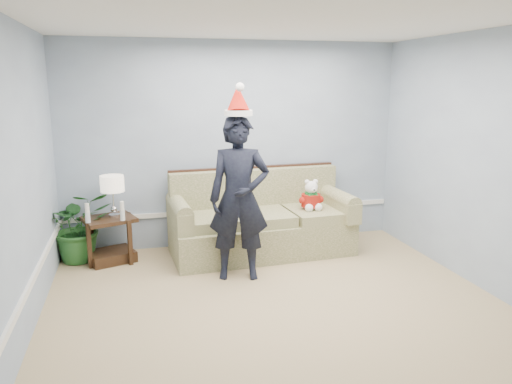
{
  "coord_description": "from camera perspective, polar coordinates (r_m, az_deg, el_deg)",
  "views": [
    {
      "loc": [
        -1.31,
        -3.98,
        2.17
      ],
      "look_at": [
        0.07,
        1.55,
        0.91
      ],
      "focal_mm": 35.0,
      "sensor_mm": 36.0,
      "label": 1
    }
  ],
  "objects": [
    {
      "name": "table_lamp",
      "position": [
        6.27,
        -16.1,
        0.73
      ],
      "size": [
        0.28,
        0.28,
        0.51
      ],
      "color": "silver",
      "rests_on": "side_table"
    },
    {
      "name": "candle_pair",
      "position": [
        6.12,
        -16.87,
        -2.28
      ],
      "size": [
        0.45,
        0.06,
        0.23
      ],
      "color": "silver",
      "rests_on": "side_table"
    },
    {
      "name": "sofa",
      "position": [
        6.46,
        0.48,
        -3.6
      ],
      "size": [
        2.33,
        1.11,
        1.07
      ],
      "rotation": [
        0.0,
        0.0,
        0.06
      ],
      "color": "#596831",
      "rests_on": "room_shell"
    },
    {
      "name": "side_table",
      "position": [
        6.41,
        -16.28,
        -5.76
      ],
      "size": [
        0.71,
        0.65,
        0.56
      ],
      "rotation": [
        0.0,
        0.0,
        0.34
      ],
      "color": "#352113",
      "rests_on": "room_shell"
    },
    {
      "name": "room_shell",
      "position": [
        4.27,
        4.15,
        1.38
      ],
      "size": [
        4.54,
        5.04,
        2.74
      ],
      "color": "tan",
      "rests_on": "ground"
    },
    {
      "name": "wainscot_trim",
      "position": [
        5.44,
        -11.92,
        -6.22
      ],
      "size": [
        4.49,
        4.99,
        0.06
      ],
      "color": "white",
      "rests_on": "room_shell"
    },
    {
      "name": "teddy_bear",
      "position": [
        6.44,
        6.32,
        -0.75
      ],
      "size": [
        0.25,
        0.28,
        0.4
      ],
      "rotation": [
        0.0,
        0.0,
        0.02
      ],
      "color": "white",
      "rests_on": "sofa"
    },
    {
      "name": "santa_hat",
      "position": [
        5.37,
        -2.06,
        10.33
      ],
      "size": [
        0.33,
        0.37,
        0.36
      ],
      "rotation": [
        0.0,
        0.0,
        -0.11
      ],
      "color": "white",
      "rests_on": "man"
    },
    {
      "name": "man",
      "position": [
        5.49,
        -1.94,
        -0.74
      ],
      "size": [
        0.74,
        0.56,
        1.83
      ],
      "primitive_type": "imported",
      "rotation": [
        0.0,
        0.0,
        -0.2
      ],
      "color": "black",
      "rests_on": "room_shell"
    },
    {
      "name": "houseplant",
      "position": [
        6.5,
        -19.59,
        -3.68
      ],
      "size": [
        0.92,
        0.84,
        0.88
      ],
      "primitive_type": "imported",
      "rotation": [
        0.0,
        0.0,
        0.22
      ],
      "color": "#255F26",
      "rests_on": "room_shell"
    }
  ]
}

